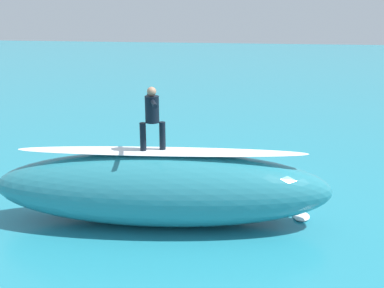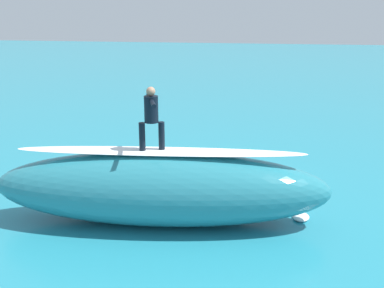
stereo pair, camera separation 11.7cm
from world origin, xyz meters
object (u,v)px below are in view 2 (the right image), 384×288
(surfboard_paddling, at_px, (219,162))
(surfer_paddling, at_px, (222,157))
(surfer_riding, at_px, (151,114))
(surfboard_riding, at_px, (152,152))

(surfboard_paddling, bearing_deg, surfer_paddling, 180.00)
(surfer_riding, relative_size, surfboard_paddling, 0.71)
(surfer_riding, distance_m, surfboard_paddling, 5.81)
(surfboard_riding, xyz_separation_m, surfboard_paddling, (-1.11, -4.97, -1.85))
(surfer_riding, relative_size, surfer_paddling, 1.14)
(surfer_riding, bearing_deg, surfboard_paddling, -122.65)
(surfboard_paddling, bearing_deg, surfboard_riding, 28.04)
(surfboard_riding, relative_size, surfboard_paddling, 0.88)
(surfboard_riding, height_order, surfer_paddling, surfboard_riding)
(surfboard_paddling, relative_size, surfer_paddling, 1.61)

